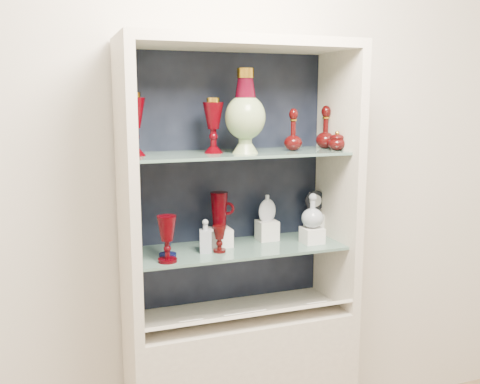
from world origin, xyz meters
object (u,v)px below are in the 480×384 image
object	(u,v)px
cameo_medallion	(315,202)
pedestal_lamp_right	(213,126)
enamel_urn	(245,111)
ruby_goblet_tall	(167,239)
ruby_pitcher	(219,210)
clear_round_decanter	(313,212)
pedestal_lamp_left	(134,124)
ruby_goblet_small	(219,239)
ruby_decanter_b	(326,126)
ruby_decanter_a	(293,127)
lidded_bowl	(337,140)
flat_flask	(267,207)
clear_square_bottle	(205,236)
cobalt_goblet	(167,236)

from	to	relation	value
cameo_medallion	pedestal_lamp_right	bearing A→B (deg)	-161.72
enamel_urn	ruby_goblet_tall	bearing A→B (deg)	-170.22
ruby_pitcher	clear_round_decanter	size ratio (longest dim) A/B	1.08
pedestal_lamp_left	ruby_goblet_small	size ratio (longest dim) A/B	2.19
enamel_urn	ruby_goblet_tall	size ratio (longest dim) A/B	1.86
ruby_decanter_b	ruby_decanter_a	bearing A→B (deg)	-163.54
ruby_decanter_a	lidded_bowl	xyz separation A→B (m)	(0.19, -0.05, -0.06)
ruby_decanter_b	cameo_medallion	xyz separation A→B (m)	(-0.01, 0.06, -0.37)
ruby_pitcher	flat_flask	size ratio (longest dim) A/B	1.30
pedestal_lamp_left	clear_round_decanter	bearing A→B (deg)	-4.02
ruby_decanter_a	ruby_decanter_b	size ratio (longest dim) A/B	1.00
ruby_decanter_a	clear_round_decanter	size ratio (longest dim) A/B	1.38
pedestal_lamp_left	lidded_bowl	size ratio (longest dim) A/B	2.84
ruby_goblet_tall	clear_round_decanter	size ratio (longest dim) A/B	1.25
lidded_bowl	flat_flask	bearing A→B (deg)	152.77
pedestal_lamp_left	flat_flask	size ratio (longest dim) A/B	2.00
clear_square_bottle	ruby_decanter_b	bearing A→B (deg)	6.67
flat_flask	clear_round_decanter	distance (m)	0.21
cobalt_goblet	ruby_goblet_small	xyz separation A→B (m)	(0.22, -0.02, -0.03)
ruby_decanter_a	ruby_decanter_b	bearing A→B (deg)	16.46
pedestal_lamp_left	cameo_medallion	world-z (taller)	pedestal_lamp_left
clear_square_bottle	ruby_goblet_small	bearing A→B (deg)	-14.34
enamel_urn	ruby_decanter_a	bearing A→B (deg)	7.18
ruby_goblet_small	flat_flask	world-z (taller)	flat_flask
pedestal_lamp_left	ruby_goblet_tall	bearing A→B (deg)	-49.92
ruby_decanter_b	cameo_medallion	bearing A→B (deg)	101.35
cobalt_goblet	cameo_medallion	distance (m)	0.77
enamel_urn	pedestal_lamp_left	bearing A→B (deg)	173.03
ruby_decanter_b	ruby_pitcher	bearing A→B (deg)	179.34
ruby_goblet_small	clear_round_decanter	bearing A→B (deg)	-0.08
lidded_bowl	clear_square_bottle	world-z (taller)	lidded_bowl
enamel_urn	flat_flask	size ratio (longest dim) A/B	2.79
cobalt_goblet	pedestal_lamp_left	bearing A→B (deg)	161.59
ruby_goblet_tall	pedestal_lamp_right	bearing A→B (deg)	26.09
ruby_goblet_small	ruby_pitcher	xyz separation A→B (m)	(0.03, 0.09, 0.10)
clear_square_bottle	pedestal_lamp_right	bearing A→B (deg)	35.80
ruby_decanter_a	ruby_goblet_tall	bearing A→B (deg)	-171.25
clear_round_decanter	cameo_medallion	world-z (taller)	clear_round_decanter
ruby_pitcher	flat_flask	distance (m)	0.24
pedestal_lamp_left	flat_flask	world-z (taller)	pedestal_lamp_left
pedestal_lamp_right	flat_flask	xyz separation A→B (m)	(0.28, 0.07, -0.38)
ruby_pitcher	enamel_urn	bearing A→B (deg)	-27.40
ruby_pitcher	pedestal_lamp_right	bearing A→B (deg)	-112.96
pedestal_lamp_left	ruby_decanter_b	xyz separation A→B (m)	(0.88, 0.03, -0.02)
pedestal_lamp_right	clear_round_decanter	size ratio (longest dim) A/B	1.53
flat_flask	ruby_pitcher	bearing A→B (deg)	177.57
enamel_urn	clear_round_decanter	bearing A→B (deg)	0.12
ruby_pitcher	clear_square_bottle	distance (m)	0.15
ruby_goblet_small	pedestal_lamp_right	bearing A→B (deg)	98.43
ruby_pitcher	flat_flask	bearing A→B (deg)	25.91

